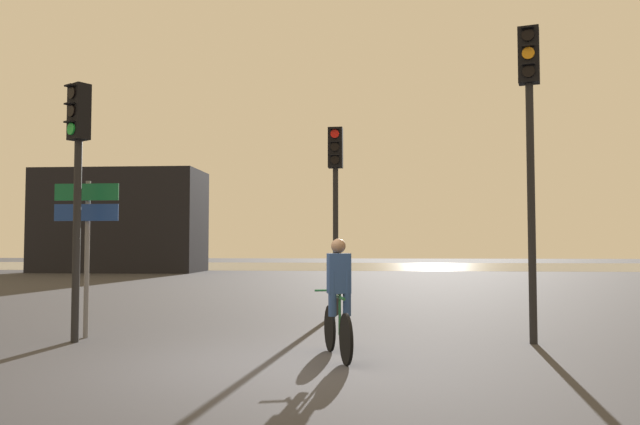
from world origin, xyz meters
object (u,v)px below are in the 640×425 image
at_px(distant_building, 121,221).
at_px(traffic_light_center, 336,183).
at_px(traffic_light_near_right, 530,124).
at_px(cyclist, 338,298).
at_px(traffic_light_near_left, 78,161).
at_px(direction_sign_post, 87,229).

distance_m(distant_building, traffic_light_center, 24.19).
bearing_deg(traffic_light_near_right, cyclist, 43.65).
relative_size(traffic_light_center, cyclist, 2.49).
xyz_separation_m(traffic_light_near_right, cyclist, (-2.96, -1.48, -2.61)).
distance_m(distant_building, cyclist, 28.96).
bearing_deg(traffic_light_near_left, cyclist, -161.08).
height_order(distant_building, cyclist, distant_building).
bearing_deg(cyclist, direction_sign_post, 145.31).
xyz_separation_m(distant_building, traffic_light_near_left, (9.17, -24.51, 0.03)).
xyz_separation_m(traffic_light_near_left, direction_sign_post, (-0.04, 0.46, -1.08)).
height_order(distant_building, direction_sign_post, distant_building).
distance_m(traffic_light_near_right, traffic_light_near_left, 7.21).
distance_m(traffic_light_center, cyclist, 5.65).
height_order(traffic_light_near_right, traffic_light_center, traffic_light_near_right).
relative_size(direction_sign_post, cyclist, 1.56).
height_order(traffic_light_center, traffic_light_near_left, traffic_light_center).
distance_m(traffic_light_near_right, traffic_light_center, 5.01).
height_order(distant_building, traffic_light_near_left, distant_building).
bearing_deg(traffic_light_near_right, distant_building, -38.73).
height_order(distant_building, traffic_light_near_right, distant_building).
distance_m(distant_building, traffic_light_near_left, 26.17).
relative_size(traffic_light_near_right, traffic_light_center, 1.21).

